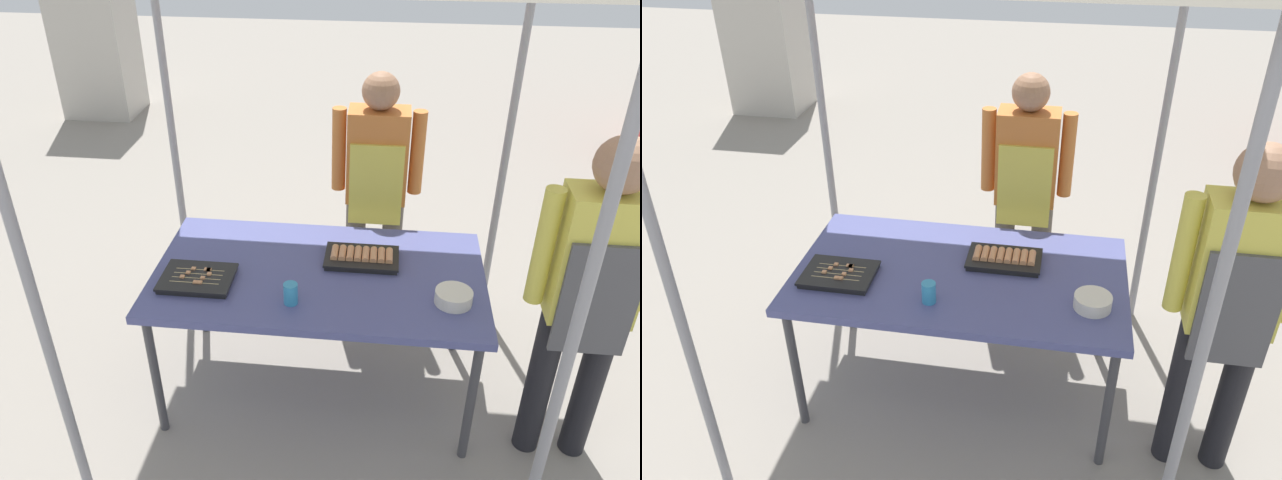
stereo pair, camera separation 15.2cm
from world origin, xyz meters
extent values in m
plane|color=gray|center=(0.00, 0.00, 0.00)|extent=(18.00, 18.00, 0.00)
cube|color=#4C518C|center=(0.00, 0.00, 0.73)|extent=(1.60, 0.90, 0.04)
cylinder|color=#3F3F44|center=(-0.74, -0.39, 0.35)|extent=(0.04, 0.04, 0.71)
cylinder|color=#3F3F44|center=(0.74, -0.39, 0.35)|extent=(0.04, 0.04, 0.71)
cylinder|color=#3F3F44|center=(-0.74, 0.39, 0.35)|extent=(0.04, 0.04, 0.71)
cylinder|color=#3F3F44|center=(0.74, 0.39, 0.35)|extent=(0.04, 0.04, 0.71)
cylinder|color=gray|center=(-0.95, -0.80, 1.09)|extent=(0.04, 0.04, 2.17)
cylinder|color=gray|center=(0.95, -0.80, 1.09)|extent=(0.04, 0.04, 2.17)
cylinder|color=gray|center=(-0.95, 0.80, 1.09)|extent=(0.04, 0.04, 2.17)
cylinder|color=gray|center=(0.95, 0.80, 1.09)|extent=(0.04, 0.04, 2.17)
cube|color=black|center=(0.20, 0.12, 0.76)|extent=(0.35, 0.22, 0.02)
cube|color=black|center=(0.20, 0.12, 0.78)|extent=(0.37, 0.23, 0.01)
cylinder|color=tan|center=(0.07, 0.12, 0.79)|extent=(0.04, 0.11, 0.04)
cylinder|color=tan|center=(0.10, 0.12, 0.79)|extent=(0.04, 0.11, 0.04)
cylinder|color=tan|center=(0.14, 0.12, 0.79)|extent=(0.04, 0.11, 0.04)
cylinder|color=tan|center=(0.18, 0.12, 0.79)|extent=(0.04, 0.11, 0.04)
cylinder|color=tan|center=(0.22, 0.12, 0.79)|extent=(0.04, 0.11, 0.04)
cylinder|color=tan|center=(0.26, 0.12, 0.79)|extent=(0.04, 0.11, 0.04)
cylinder|color=tan|center=(0.30, 0.12, 0.79)|extent=(0.04, 0.11, 0.04)
cylinder|color=tan|center=(0.34, 0.12, 0.79)|extent=(0.04, 0.11, 0.04)
cube|color=black|center=(-0.56, -0.15, 0.76)|extent=(0.33, 0.25, 0.02)
cube|color=black|center=(-0.56, -0.15, 0.78)|extent=(0.34, 0.26, 0.01)
cylinder|color=tan|center=(-0.56, -0.20, 0.78)|extent=(0.24, 0.01, 0.01)
cube|color=tan|center=(-0.53, -0.20, 0.78)|extent=(0.02, 0.02, 0.02)
cube|color=tan|center=(-0.55, -0.20, 0.78)|extent=(0.02, 0.02, 0.02)
cylinder|color=tan|center=(-0.56, -0.17, 0.78)|extent=(0.24, 0.01, 0.01)
cube|color=tan|center=(-0.63, -0.17, 0.78)|extent=(0.02, 0.02, 0.02)
cube|color=tan|center=(-0.53, -0.17, 0.78)|extent=(0.02, 0.02, 0.02)
cylinder|color=tan|center=(-0.56, -0.13, 0.78)|extent=(0.24, 0.01, 0.01)
cube|color=tan|center=(-0.61, -0.13, 0.78)|extent=(0.02, 0.02, 0.02)
cube|color=tan|center=(-0.51, -0.13, 0.78)|extent=(0.02, 0.02, 0.02)
cylinder|color=tan|center=(-0.56, -0.09, 0.78)|extent=(0.24, 0.01, 0.01)
cube|color=tan|center=(-0.52, -0.09, 0.78)|extent=(0.02, 0.02, 0.02)
cube|color=tan|center=(-0.59, -0.09, 0.78)|extent=(0.02, 0.02, 0.02)
cube|color=tan|center=(-0.53, -0.09, 0.78)|extent=(0.02, 0.02, 0.02)
cube|color=tan|center=(-0.52, -0.09, 0.78)|extent=(0.02, 0.02, 0.02)
cylinder|color=silver|center=(0.63, -0.18, 0.78)|extent=(0.17, 0.17, 0.06)
cylinder|color=#338CBF|center=(-0.10, -0.26, 0.80)|extent=(0.06, 0.06, 0.10)
cylinder|color=#595147|center=(0.13, 0.78, 0.38)|extent=(0.12, 0.12, 0.76)
cylinder|color=#595147|center=(0.35, 0.78, 0.38)|extent=(0.12, 0.12, 0.76)
cube|color=#CC7233|center=(0.24, 0.78, 1.03)|extent=(0.34, 0.20, 0.54)
cube|color=#D8CC4C|center=(0.24, 0.67, 0.90)|extent=(0.30, 0.02, 0.49)
cylinder|color=#CC7233|center=(0.02, 0.78, 1.06)|extent=(0.08, 0.08, 0.49)
cylinder|color=#CC7233|center=(0.46, 0.78, 1.06)|extent=(0.08, 0.08, 0.49)
sphere|color=#9E7256|center=(0.24, 0.78, 1.41)|extent=(0.21, 0.21, 0.21)
cylinder|color=black|center=(1.05, -0.28, 0.41)|extent=(0.12, 0.12, 0.82)
cylinder|color=black|center=(1.27, -0.28, 0.41)|extent=(0.12, 0.12, 0.82)
cube|color=#D8CC4C|center=(1.16, -0.28, 1.11)|extent=(0.34, 0.20, 0.58)
cube|color=#4C4C51|center=(1.16, -0.39, 0.96)|extent=(0.30, 0.02, 0.52)
cylinder|color=#D8CC4C|center=(0.94, -0.28, 1.13)|extent=(0.08, 0.08, 0.52)
sphere|color=#9E7256|center=(1.16, -0.28, 1.51)|extent=(0.22, 0.22, 0.22)
cube|color=#B7B2A8|center=(-2.88, 4.04, 1.04)|extent=(0.75, 0.63, 2.08)
camera|label=1|loc=(0.29, -2.49, 2.46)|focal=35.11mm
camera|label=2|loc=(0.44, -2.47, 2.46)|focal=35.11mm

